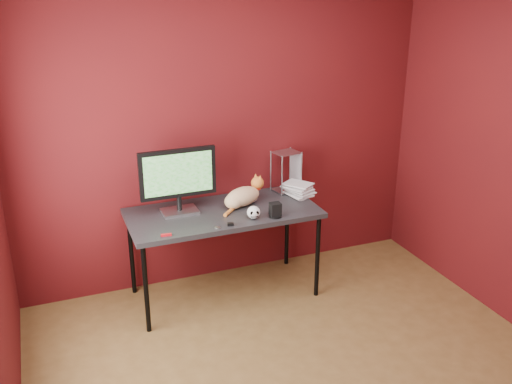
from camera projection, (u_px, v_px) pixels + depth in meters
name	position (u px, v px, depth m)	size (l,w,h in m)	color
room	(325.00, 180.00, 3.12)	(3.52, 3.52, 2.61)	brown
desk	(223.00, 217.00, 4.53)	(1.50, 0.70, 0.75)	black
monitor	(178.00, 178.00, 4.38)	(0.60, 0.19, 0.52)	#A9AAAE
cat	(243.00, 196.00, 4.59)	(0.43, 0.32, 0.23)	#C37B29
skull_mug	(254.00, 212.00, 4.35)	(0.10, 0.11, 0.10)	white
speaker	(275.00, 210.00, 4.38)	(0.10, 0.10, 0.12)	black
book_stack	(293.00, 131.00, 4.59)	(0.27, 0.28, 1.14)	beige
wire_rack	(286.00, 171.00, 4.87)	(0.23, 0.20, 0.35)	#A9AAAE
pocket_knife	(166.00, 235.00, 4.07)	(0.08, 0.02, 0.02)	#B20D15
black_gadget	(231.00, 224.00, 4.24)	(0.05, 0.03, 0.02)	black
washer	(217.00, 227.00, 4.21)	(0.04, 0.04, 0.00)	#A9AAAE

